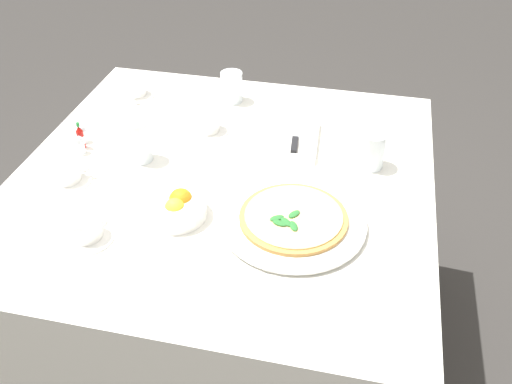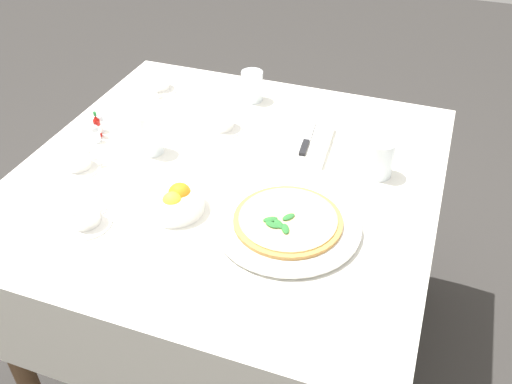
{
  "view_description": "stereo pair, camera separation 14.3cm",
  "coord_description": "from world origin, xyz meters",
  "px_view_note": "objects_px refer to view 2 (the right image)",
  "views": [
    {
      "loc": [
        -1.19,
        -0.36,
        1.63
      ],
      "look_at": [
        -0.08,
        -0.11,
        0.75
      ],
      "focal_mm": 39.44,
      "sensor_mm": 36.0,
      "label": 1
    },
    {
      "loc": [
        -1.15,
        -0.5,
        1.63
      ],
      "look_at": [
        -0.08,
        -0.11,
        0.75
      ],
      "focal_mm": 39.44,
      "sensor_mm": 36.0,
      "label": 2
    }
  ],
  "objects_px": {
    "water_glass_center_back": "(379,160)",
    "coffee_cup_back_corner": "(77,160)",
    "napkin_folded": "(307,143)",
    "citrus_bowl": "(175,201)",
    "water_glass_far_right": "(252,88)",
    "pizza": "(288,220)",
    "hot_sauce_bottle": "(97,126)",
    "pepper_shaker": "(96,134)",
    "dinner_knife": "(307,139)",
    "coffee_cup_near_left": "(84,214)",
    "coffee_cup_right_edge": "(158,83)",
    "salt_shaker": "(100,124)",
    "water_glass_left_edge": "(150,136)",
    "pizza_plate": "(288,224)",
    "coffee_cup_near_right": "(221,120)"
  },
  "relations": [
    {
      "from": "coffee_cup_near_left",
      "to": "pepper_shaker",
      "type": "relative_size",
      "value": 2.35
    },
    {
      "from": "pizza_plate",
      "to": "coffee_cup_near_left",
      "type": "bearing_deg",
      "value": 107.92
    },
    {
      "from": "coffee_cup_back_corner",
      "to": "coffee_cup_near_right",
      "type": "bearing_deg",
      "value": -41.86
    },
    {
      "from": "pepper_shaker",
      "to": "citrus_bowl",
      "type": "bearing_deg",
      "value": -119.68
    },
    {
      "from": "coffee_cup_right_edge",
      "to": "pepper_shaker",
      "type": "distance_m",
      "value": 0.36
    },
    {
      "from": "napkin_folded",
      "to": "hot_sauce_bottle",
      "type": "xyz_separation_m",
      "value": [
        -0.16,
        0.6,
        0.02
      ]
    },
    {
      "from": "pizza",
      "to": "napkin_folded",
      "type": "relative_size",
      "value": 1.15
    },
    {
      "from": "water_glass_far_right",
      "to": "dinner_knife",
      "type": "distance_m",
      "value": 0.32
    },
    {
      "from": "pizza_plate",
      "to": "dinner_knife",
      "type": "xyz_separation_m",
      "value": [
        0.37,
        0.06,
        0.01
      ]
    },
    {
      "from": "pizza",
      "to": "coffee_cup_near_right",
      "type": "relative_size",
      "value": 1.98
    },
    {
      "from": "pizza_plate",
      "to": "dinner_knife",
      "type": "bearing_deg",
      "value": 8.59
    },
    {
      "from": "coffee_cup_back_corner",
      "to": "citrus_bowl",
      "type": "distance_m",
      "value": 0.34
    },
    {
      "from": "coffee_cup_right_edge",
      "to": "coffee_cup_near_right",
      "type": "bearing_deg",
      "value": -118.65
    },
    {
      "from": "coffee_cup_right_edge",
      "to": "napkin_folded",
      "type": "xyz_separation_m",
      "value": [
        -0.17,
        -0.57,
        -0.02
      ]
    },
    {
      "from": "pizza_plate",
      "to": "water_glass_far_right",
      "type": "relative_size",
      "value": 3.53
    },
    {
      "from": "water_glass_far_right",
      "to": "salt_shaker",
      "type": "bearing_deg",
      "value": 133.22
    },
    {
      "from": "salt_shaker",
      "to": "pizza",
      "type": "bearing_deg",
      "value": -109.43
    },
    {
      "from": "dinner_knife",
      "to": "water_glass_far_right",
      "type": "bearing_deg",
      "value": 44.3
    },
    {
      "from": "coffee_cup_near_left",
      "to": "salt_shaker",
      "type": "height_order",
      "value": "coffee_cup_near_left"
    },
    {
      "from": "napkin_folded",
      "to": "hot_sauce_bottle",
      "type": "height_order",
      "value": "hot_sauce_bottle"
    },
    {
      "from": "pizza",
      "to": "citrus_bowl",
      "type": "height_order",
      "value": "citrus_bowl"
    },
    {
      "from": "pizza",
      "to": "salt_shaker",
      "type": "xyz_separation_m",
      "value": [
        0.23,
        0.67,
        0.0
      ]
    },
    {
      "from": "pizza_plate",
      "to": "salt_shaker",
      "type": "relative_size",
      "value": 6.28
    },
    {
      "from": "coffee_cup_back_corner",
      "to": "water_glass_far_right",
      "type": "distance_m",
      "value": 0.62
    },
    {
      "from": "coffee_cup_back_corner",
      "to": "coffee_cup_right_edge",
      "type": "height_order",
      "value": "coffee_cup_back_corner"
    },
    {
      "from": "pizza",
      "to": "coffee_cup_near_left",
      "type": "distance_m",
      "value": 0.49
    },
    {
      "from": "hot_sauce_bottle",
      "to": "water_glass_left_edge",
      "type": "bearing_deg",
      "value": -96.1
    },
    {
      "from": "pizza_plate",
      "to": "citrus_bowl",
      "type": "relative_size",
      "value": 2.36
    },
    {
      "from": "pepper_shaker",
      "to": "coffee_cup_back_corner",
      "type": "bearing_deg",
      "value": -168.74
    },
    {
      "from": "coffee_cup_back_corner",
      "to": "water_glass_center_back",
      "type": "distance_m",
      "value": 0.82
    },
    {
      "from": "citrus_bowl",
      "to": "dinner_knife",
      "type": "bearing_deg",
      "value": -30.26
    },
    {
      "from": "water_glass_left_edge",
      "to": "hot_sauce_bottle",
      "type": "height_order",
      "value": "water_glass_left_edge"
    },
    {
      "from": "water_glass_left_edge",
      "to": "citrus_bowl",
      "type": "relative_size",
      "value": 0.83
    },
    {
      "from": "water_glass_left_edge",
      "to": "dinner_knife",
      "type": "xyz_separation_m",
      "value": [
        0.18,
        -0.41,
        -0.03
      ]
    },
    {
      "from": "pizza_plate",
      "to": "coffee_cup_near_left",
      "type": "xyz_separation_m",
      "value": [
        -0.15,
        0.47,
        0.02
      ]
    },
    {
      "from": "pizza_plate",
      "to": "coffee_cup_back_corner",
      "type": "bearing_deg",
      "value": 85.9
    },
    {
      "from": "water_glass_left_edge",
      "to": "pepper_shaker",
      "type": "height_order",
      "value": "water_glass_left_edge"
    },
    {
      "from": "coffee_cup_near_left",
      "to": "coffee_cup_right_edge",
      "type": "height_order",
      "value": "coffee_cup_near_left"
    },
    {
      "from": "water_glass_far_right",
      "to": "pizza",
      "type": "bearing_deg",
      "value": -152.35
    },
    {
      "from": "coffee_cup_near_left",
      "to": "citrus_bowl",
      "type": "relative_size",
      "value": 0.88
    },
    {
      "from": "napkin_folded",
      "to": "salt_shaker",
      "type": "xyz_separation_m",
      "value": [
        -0.13,
        0.61,
        0.02
      ]
    },
    {
      "from": "coffee_cup_near_right",
      "to": "salt_shaker",
      "type": "relative_size",
      "value": 2.36
    },
    {
      "from": "water_glass_left_edge",
      "to": "napkin_folded",
      "type": "xyz_separation_m",
      "value": [
        0.18,
        -0.41,
        -0.04
      ]
    },
    {
      "from": "water_glass_center_back",
      "to": "water_glass_left_edge",
      "type": "height_order",
      "value": "water_glass_left_edge"
    },
    {
      "from": "pizza_plate",
      "to": "citrus_bowl",
      "type": "bearing_deg",
      "value": 95.41
    },
    {
      "from": "water_glass_center_back",
      "to": "coffee_cup_back_corner",
      "type": "bearing_deg",
      "value": 107.68
    },
    {
      "from": "napkin_folded",
      "to": "citrus_bowl",
      "type": "height_order",
      "value": "citrus_bowl"
    },
    {
      "from": "water_glass_far_right",
      "to": "hot_sauce_bottle",
      "type": "height_order",
      "value": "water_glass_far_right"
    },
    {
      "from": "hot_sauce_bottle",
      "to": "pepper_shaker",
      "type": "relative_size",
      "value": 1.48
    },
    {
      "from": "dinner_knife",
      "to": "citrus_bowl",
      "type": "xyz_separation_m",
      "value": [
        -0.4,
        0.23,
        0.0
      ]
    }
  ]
}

